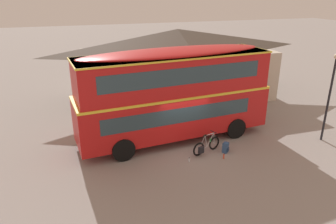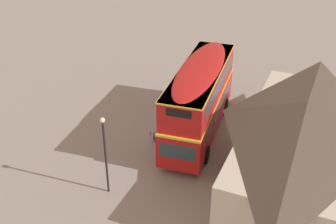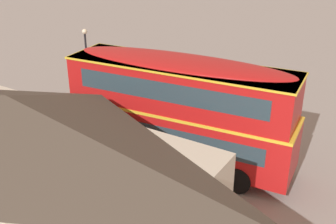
% 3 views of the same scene
% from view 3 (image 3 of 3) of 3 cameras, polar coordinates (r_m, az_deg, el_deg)
% --- Properties ---
extents(ground_plane, '(120.00, 120.00, 0.00)m').
position_cam_3_polar(ground_plane, '(19.55, 2.83, -5.10)').
color(ground_plane, gray).
extents(double_decker_bus, '(10.15, 3.45, 4.79)m').
position_cam_3_polar(double_decker_bus, '(17.40, 1.60, 0.76)').
color(double_decker_bus, black).
rests_on(double_decker_bus, ground).
extents(touring_bicycle, '(1.65, 0.82, 0.99)m').
position_cam_3_polar(touring_bicycle, '(20.37, 1.97, -2.61)').
color(touring_bicycle, black).
rests_on(touring_bicycle, ground).
extents(backpack_on_ground, '(0.39, 0.38, 0.55)m').
position_cam_3_polar(backpack_on_ground, '(21.01, 0.01, -1.97)').
color(backpack_on_ground, '#2D4C7A').
rests_on(backpack_on_ground, ground).
extents(water_bottle_clear_plastic, '(0.08, 0.08, 0.21)m').
position_cam_3_polar(water_bottle_clear_plastic, '(20.48, 5.33, -3.40)').
color(water_bottle_clear_plastic, silver).
rests_on(water_bottle_clear_plastic, ground).
extents(water_bottle_red_squeeze, '(0.07, 0.07, 0.26)m').
position_cam_3_polar(water_bottle_red_squeeze, '(21.34, 1.64, -2.01)').
color(water_bottle_red_squeeze, '#D84C33').
rests_on(water_bottle_red_squeeze, ground).
extents(pub_building, '(13.47, 6.23, 4.91)m').
position_cam_3_polar(pub_building, '(14.55, -20.28, -6.59)').
color(pub_building, beige).
rests_on(pub_building, ground).
extents(street_lamp, '(0.28, 0.28, 4.59)m').
position_cam_3_polar(street_lamp, '(23.41, -11.23, 7.11)').
color(street_lamp, black).
rests_on(street_lamp, ground).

